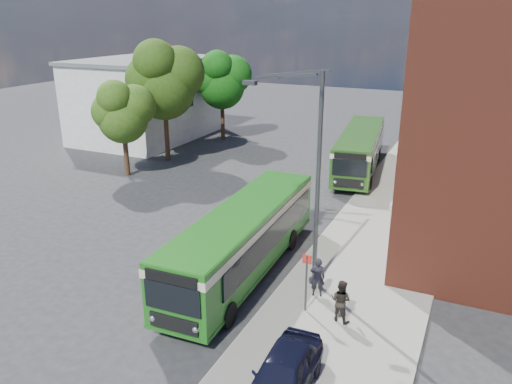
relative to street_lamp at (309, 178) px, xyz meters
The scene contains 15 objects.
ground 7.10m from the street_lamp, 157.54° to the left, with size 120.00×120.00×0.00m, color #29292C.
pavement 11.27m from the street_lamp, 77.80° to the left, with size 6.00×48.00×0.15m, color gray.
kerb_line 11.12m from the street_lamp, 95.07° to the left, with size 0.12×48.00×0.01m, color beige.
white_building 30.38m from the street_lamp, 138.79° to the left, with size 9.40×13.40×7.30m.
flagpole 22.89m from the street_lamp, 139.05° to the left, with size 0.95×0.10×9.00m.
street_lamp is the anchor object (origin of this frame).
bus_stop_sign 4.02m from the street_lamp, 70.87° to the right, with size 0.35×0.08×2.52m.
bus_front 4.12m from the street_lamp, behind, with size 3.00×11.99×3.02m.
bus_rear 17.79m from the street_lamp, 96.55° to the left, with size 4.12×12.44×3.02m.
parked_car 7.99m from the street_lamp, 76.14° to the right, with size 1.63×4.05×1.38m, color black.
pedestrian_a 4.01m from the street_lamp, 49.66° to the right, with size 0.61×0.40×1.67m, color black.
pedestrian_b 4.93m from the street_lamp, 46.59° to the right, with size 0.81×0.63×1.65m, color black.
tree_left 19.21m from the street_lamp, 151.28° to the left, with size 4.08×3.88×6.90m.
tree_mid 21.60m from the street_lamp, 139.99° to the left, with size 5.56×5.29×9.39m.
tree_right 27.21m from the street_lamp, 125.87° to the left, with size 4.82×4.59×8.14m.
Camera 1 is at (10.88, -20.12, 10.88)m, focal length 35.00 mm.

